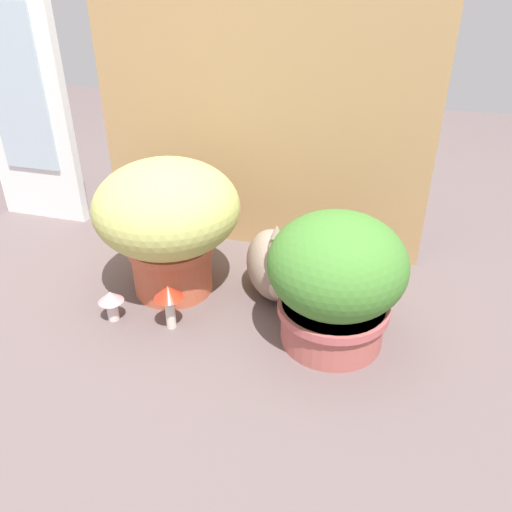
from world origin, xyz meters
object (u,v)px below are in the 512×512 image
at_px(cat, 276,264).
at_px(grass_planter, 168,218).
at_px(leafy_planter, 336,279).
at_px(mushroom_ornament_red, 169,297).
at_px(mushroom_ornament_pink, 111,300).

bearing_deg(cat, grass_planter, -171.64).
distance_m(grass_planter, cat, 0.37).
relative_size(leafy_planter, mushroom_ornament_red, 2.69).
height_order(cat, mushroom_ornament_red, cat).
height_order(leafy_planter, cat, leafy_planter).
xyz_separation_m(leafy_planter, cat, (-0.21, 0.16, -0.08)).
bearing_deg(grass_planter, leafy_planter, -12.06).
height_order(cat, mushroom_ornament_pink, cat).
height_order(mushroom_ornament_pink, mushroom_ornament_red, mushroom_ornament_red).
bearing_deg(leafy_planter, mushroom_ornament_pink, -171.89).
relative_size(mushroom_ornament_pink, mushroom_ornament_red, 0.68).
distance_m(grass_planter, leafy_planter, 0.56).
bearing_deg(grass_planter, cat, 8.36).
xyz_separation_m(grass_planter, cat, (0.34, 0.05, -0.14)).
height_order(leafy_planter, mushroom_ornament_pink, leafy_planter).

